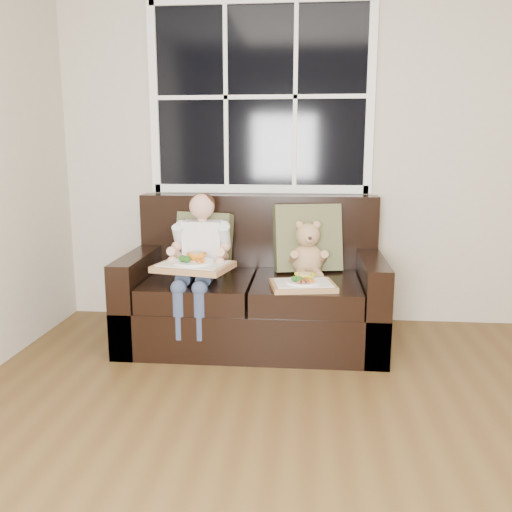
# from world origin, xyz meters

# --- Properties ---
(room_walls) EXTENTS (4.52, 5.02, 2.71)m
(room_walls) POSITION_xyz_m (0.00, 0.00, 1.59)
(room_walls) COLOR beige
(room_walls) RESTS_ON ground
(window_back) EXTENTS (1.62, 0.04, 1.37)m
(window_back) POSITION_xyz_m (-0.76, 2.48, 1.65)
(window_back) COLOR black
(window_back) RESTS_ON room_walls
(loveseat) EXTENTS (1.70, 0.92, 0.96)m
(loveseat) POSITION_xyz_m (-0.76, 2.02, 0.31)
(loveseat) COLOR black
(loveseat) RESTS_ON ground
(pillow_left) EXTENTS (0.43, 0.26, 0.41)m
(pillow_left) POSITION_xyz_m (-1.14, 2.17, 0.65)
(pillow_left) COLOR #5D613C
(pillow_left) RESTS_ON loveseat
(pillow_right) EXTENTS (0.50, 0.31, 0.47)m
(pillow_right) POSITION_xyz_m (-0.41, 2.17, 0.68)
(pillow_right) COLOR #5D613C
(pillow_right) RESTS_ON loveseat
(child) EXTENTS (0.37, 0.59, 0.84)m
(child) POSITION_xyz_m (-1.11, 1.90, 0.64)
(child) COLOR silver
(child) RESTS_ON loveseat
(teddy_bear) EXTENTS (0.24, 0.30, 0.38)m
(teddy_bear) POSITION_xyz_m (-0.41, 2.04, 0.60)
(teddy_bear) COLOR tan
(teddy_bear) RESTS_ON loveseat
(tray_left) EXTENTS (0.51, 0.43, 0.10)m
(tray_left) POSITION_xyz_m (-1.11, 1.71, 0.58)
(tray_left) COLOR #AD734E
(tray_left) RESTS_ON child
(tray_right) EXTENTS (0.43, 0.36, 0.09)m
(tray_right) POSITION_xyz_m (-0.43, 1.68, 0.48)
(tray_right) COLOR #AD734E
(tray_right) RESTS_ON loveseat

